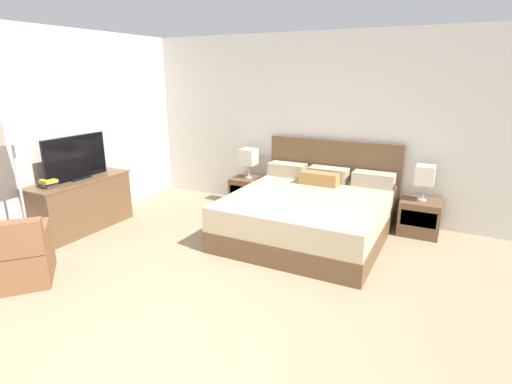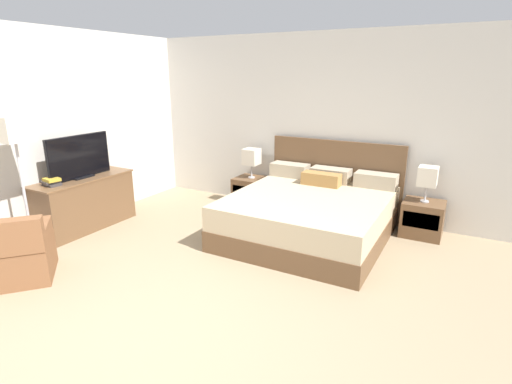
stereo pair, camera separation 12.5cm
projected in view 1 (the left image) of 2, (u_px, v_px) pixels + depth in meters
The scene contains 15 objects.
ground_plane at pixel (147, 351), 3.22m from camera, with size 11.75×11.75×0.00m, color #998466.
wall_back at pixel (315, 125), 6.19m from camera, with size 6.99×0.06×2.75m, color beige.
wall_left at pixel (59, 132), 5.52m from camera, with size 0.06×5.72×2.75m, color beige.
bed at pixel (309, 213), 5.42m from camera, with size 2.05×2.15×1.18m.
nightstand_left at pixel (249, 192), 6.67m from camera, with size 0.53×0.47×0.48m.
nightstand_right at pixel (420, 217), 5.50m from camera, with size 0.53×0.47×0.48m.
table_lamp_left at pixel (249, 157), 6.50m from camera, with size 0.24×0.24×0.49m.
table_lamp_right at pixel (425, 176), 5.33m from camera, with size 0.24×0.24×0.49m.
dresser at pixel (82, 203), 5.63m from camera, with size 0.52×1.43×0.74m.
tv at pixel (76, 158), 5.44m from camera, with size 0.18×0.97×0.60m.
book_red_cover at pixel (49, 186), 5.12m from camera, with size 0.22×0.16×0.03m, color #383333.
book_blue_cover at pixel (47, 183), 5.13m from camera, with size 0.22×0.18×0.03m, color #383333.
book_small_top at pixel (48, 181), 5.10m from camera, with size 0.19×0.16×0.04m, color gold.
armchair_by_window at pixel (14, 258), 4.19m from camera, with size 0.97×0.97×0.76m.
floor_lamp at pixel (12, 141), 4.44m from camera, with size 0.32×0.32×1.69m.
Camera 1 is at (2.03, -2.01, 2.15)m, focal length 28.00 mm.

